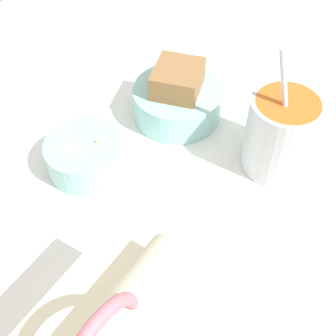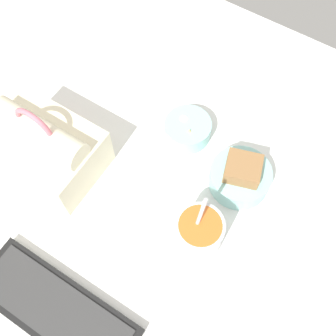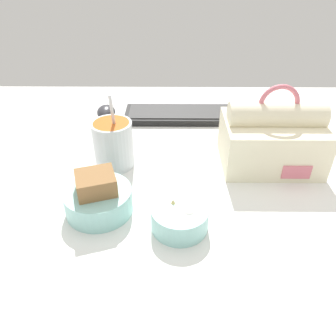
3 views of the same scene
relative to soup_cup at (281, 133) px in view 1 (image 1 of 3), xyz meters
The scene contains 4 objects.
desk_surface 15.85cm from the soup_cup, 24.27° to the right, with size 140.00×110.00×2.00cm.
soup_cup is the anchor object (origin of this frame).
bento_bowl_sandwich 15.99cm from the soup_cup, 92.59° to the right, with size 12.53×12.53×8.33cm.
bento_bowl_snacks 24.82cm from the soup_cup, 54.47° to the right, with size 10.11×10.11×5.20cm.
Camera 1 is at (28.86, 17.25, 48.65)cm, focal length 50.00 mm.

